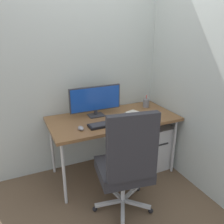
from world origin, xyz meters
TOP-DOWN VIEW (x-y plane):
  - ground_plane at (0.00, 0.00)m, footprint 8.00×8.00m
  - wall_back at (0.00, 0.39)m, footprint 2.98×0.04m
  - wall_side_right at (0.77, -0.22)m, footprint 0.04×2.23m
  - desk at (0.00, 0.00)m, footprint 1.48×0.72m
  - office_chair at (-0.17, -0.67)m, footprint 0.60×0.60m
  - filing_cabinet at (0.50, -0.02)m, footprint 0.46×0.50m
  - monitor at (-0.16, 0.14)m, footprint 0.62×0.14m
  - keyboard at (-0.13, -0.17)m, footprint 0.45×0.14m
  - mouse at (-0.44, -0.17)m, footprint 0.06×0.09m
  - pen_holder at (0.55, 0.16)m, footprint 0.08×0.08m
  - notebook at (0.28, -0.01)m, footprint 0.21×0.23m

SIDE VIEW (x-z plane):
  - ground_plane at x=0.00m, z-range 0.00..0.00m
  - filing_cabinet at x=0.50m, z-range 0.00..0.57m
  - office_chair at x=-0.17m, z-range 0.01..1.10m
  - desk at x=0.00m, z-range 0.32..1.06m
  - notebook at x=0.28m, z-range 0.74..0.75m
  - keyboard at x=-0.13m, z-range 0.74..0.76m
  - mouse at x=-0.44m, z-range 0.74..0.78m
  - pen_holder at x=0.55m, z-range 0.71..0.88m
  - monitor at x=-0.16m, z-range 0.76..1.11m
  - wall_back at x=0.00m, z-range 0.00..2.80m
  - wall_side_right at x=0.77m, z-range 0.00..2.80m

